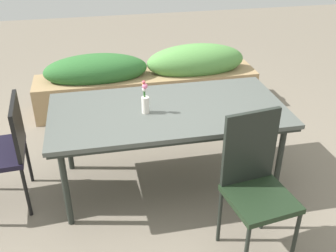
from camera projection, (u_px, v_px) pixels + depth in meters
ground_plane at (162, 186)px, 3.42m from camera, size 12.00×12.00×0.00m
dining_table at (168, 114)px, 3.15m from camera, size 1.88×0.94×0.72m
chair_near_right at (255, 180)px, 2.56m from camera, size 0.46×0.46×1.03m
chair_end_left at (1, 147)px, 3.00m from camera, size 0.52×0.52×0.88m
flower_vase at (145, 100)px, 3.01m from camera, size 0.06×0.06×0.27m
planter_box at (148, 80)px, 4.57m from camera, size 2.56×0.49×0.74m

